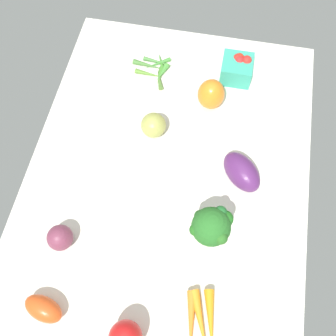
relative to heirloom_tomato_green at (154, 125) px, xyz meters
The scene contains 10 objects.
tablecloth 14.06cm from the heirloom_tomato_green, 28.42° to the left, with size 104.00×76.00×2.00cm, color silver.
heirloom_tomato_green is the anchor object (origin of this frame).
eggplant 27.66cm from the heirloom_tomato_green, 68.58° to the left, with size 12.52×7.45×7.45cm, color #562561.
bell_pepper_orange 19.22cm from the heirloom_tomato_green, 131.50° to the left, with size 7.83×7.83×9.56cm, color orange.
red_onion_center 39.41cm from the heirloom_tomato_green, 23.88° to the right, with size 6.46×6.46×6.46cm, color brown.
berry_basket 32.38cm from the heirloom_tomato_green, 140.10° to the left, with size 9.16×9.16×7.79cm.
okra_pile 22.53cm from the heirloom_tomato_green, behind, with size 14.35×12.76×1.93cm.
broccoli_head 34.82cm from the heirloom_tomato_green, 35.21° to the left, with size 9.58×9.88×13.42cm.
roma_tomato 54.70cm from the heirloom_tomato_green, 15.67° to the right, with size 9.42×5.35×5.35cm, color #DC4E1D.
carrot_bunch 52.89cm from the heirloom_tomato_green, 23.38° to the left, with size 15.16×8.86×2.44cm.
Camera 1 is at (49.95, 9.43, 102.83)cm, focal length 44.24 mm.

